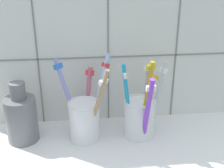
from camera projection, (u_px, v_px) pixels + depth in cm
name	position (u px, v px, depth cm)	size (l,w,h in cm)	color
counter_slab	(113.00, 147.00, 64.87)	(64.00, 22.00, 2.00)	silver
tile_wall_back	(108.00, 37.00, 67.34)	(64.00, 2.20, 45.00)	silver
toothbrush_cup_left	(85.00, 117.00, 64.65)	(12.73, 12.27, 18.50)	white
toothbrush_cup_right	(140.00, 114.00, 65.53)	(10.65, 11.73, 18.75)	white
ceramic_vase	(21.00, 117.00, 63.71)	(6.79, 6.79, 13.64)	slate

